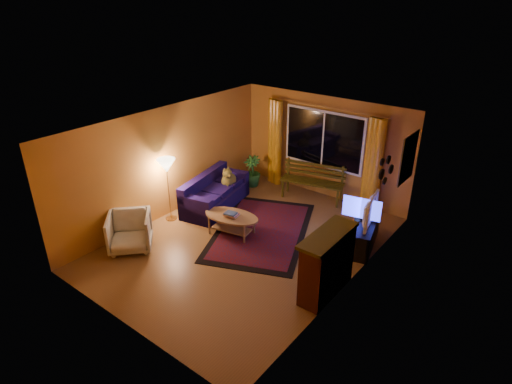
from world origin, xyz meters
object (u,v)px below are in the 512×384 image
Objects in this scene: armchair at (130,230)px; tv_console at (363,234)px; bench at (312,191)px; coffee_table at (232,224)px; sofa at (215,192)px; floor_lamp at (169,190)px.

tv_console is (3.64, 2.94, -0.14)m from armchair.
bench is 2.52m from coffee_table.
sofa is 1.58× the size of coffee_table.
bench is at bearing 54.90° from floor_lamp.
armchair reaches higher than sofa.
coffee_table is (1.23, 1.66, -0.19)m from armchair.
floor_lamp is 4.27m from tv_console.
bench is 1.86× the size of armchair.
armchair is at bearing -78.09° from floor_lamp.
sofa is 1.33× the size of floor_lamp.
armchair is (-0.11, -2.38, 0.03)m from sofa.
bench is 1.06× the size of floor_lamp.
armchair is at bearing -104.73° from sofa.
floor_lamp reaches higher than coffee_table.
armchair is 0.57× the size of floor_lamp.
tv_console is (3.92, 1.63, -0.45)m from floor_lamp.
floor_lamp is (-0.28, 1.31, 0.31)m from armchair.
coffee_table is at bearing 13.24° from floor_lamp.
armchair is 4.68m from tv_console.
armchair is 0.63× the size of tv_console.
tv_console is at bearing -3.14° from sofa.
bench is 1.27× the size of coffee_table.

